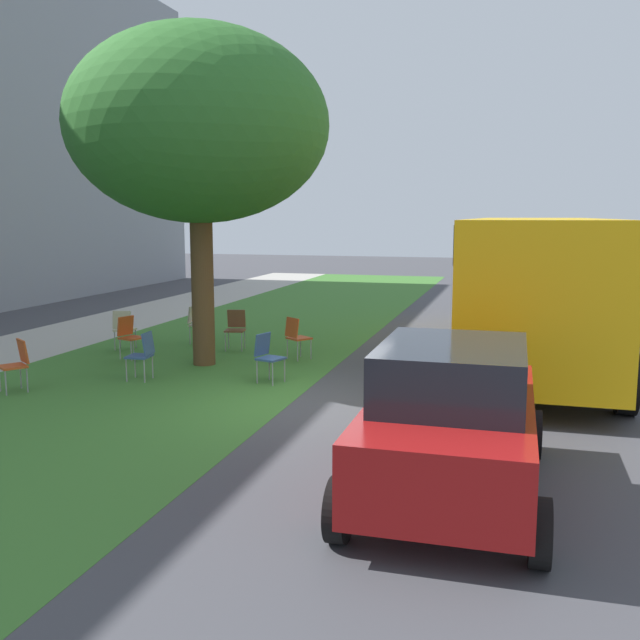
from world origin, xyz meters
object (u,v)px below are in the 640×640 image
object	(u,v)px
chair_2	(236,326)
street_tree	(199,127)
chair_5	(196,321)
parked_car	(452,419)
chair_6	(143,352)
chair_4	(129,334)
chair_0	(17,361)
chair_7	(124,327)
chair_3	(267,354)
school_bus	(536,274)
chair_1	(296,335)

from	to	relation	value
chair_2	street_tree	bearing A→B (deg)	179.78
chair_5	parked_car	xyz separation A→B (m)	(-7.50, -6.53, 0.32)
chair_6	chair_4	bearing A→B (deg)	37.05
street_tree	chair_0	world-z (taller)	street_tree
chair_4	chair_7	xyz separation A→B (m)	(0.82, 0.63, 0.00)
chair_2	chair_5	xyz separation A→B (m)	(0.49, 1.18, 0.00)
chair_0	chair_6	distance (m)	2.08
chair_0	chair_4	distance (m)	3.00
chair_7	chair_3	bearing A→B (deg)	-116.46
street_tree	chair_2	distance (m)	4.40
chair_0	chair_5	size ratio (longest dim) A/B	1.00
chair_2	parked_car	xyz separation A→B (m)	(-7.02, -5.34, 0.32)
chair_3	chair_7	bearing A→B (deg)	63.54
chair_6	school_bus	distance (m)	7.96
chair_3	chair_4	xyz separation A→B (m)	(1.22, 3.47, 0.00)
chair_6	street_tree	bearing A→B (deg)	-16.25
chair_1	chair_6	size ratio (longest dim) A/B	1.00
school_bus	chair_4	bearing A→B (deg)	106.00
chair_5	chair_7	size ratio (longest dim) A/B	1.00
chair_7	chair_0	bearing A→B (deg)	-175.92
chair_4	parked_car	bearing A→B (deg)	-127.88
street_tree	chair_2	xyz separation A→B (m)	(1.62, -0.01, -4.09)
street_tree	chair_0	xyz separation A→B (m)	(-2.86, 2.09, -4.09)
chair_7	chair_4	bearing A→B (deg)	-142.50
chair_1	chair_7	world-z (taller)	same
chair_4	chair_7	distance (m)	1.03
street_tree	chair_5	size ratio (longest dim) A/B	7.36
chair_7	parked_car	xyz separation A→B (m)	(-6.32, -7.71, 0.32)
school_bus	chair_7	bearing A→B (deg)	99.74
parked_car	street_tree	bearing A→B (deg)	44.76
chair_0	parked_car	distance (m)	7.86
street_tree	chair_3	xyz separation A→B (m)	(-1.11, -1.74, -4.09)
chair_2	chair_7	distance (m)	2.46
chair_3	street_tree	bearing A→B (deg)	57.46
chair_0	school_bus	xyz separation A→B (m)	(5.28, -8.40, 1.24)
street_tree	chair_4	bearing A→B (deg)	86.30
chair_2	chair_4	world-z (taller)	same
chair_2	parked_car	world-z (taller)	parked_car
street_tree	chair_4	xyz separation A→B (m)	(0.11, 1.73, -4.09)
chair_1	chair_3	xyz separation A→B (m)	(-2.05, -0.12, 0.00)
chair_7	school_bus	xyz separation A→B (m)	(1.49, -8.67, 1.24)
chair_3	parked_car	world-z (taller)	parked_car
chair_2	parked_car	bearing A→B (deg)	-142.71
chair_3	chair_6	xyz separation A→B (m)	(-0.46, 2.20, 0.00)
chair_0	school_bus	bearing A→B (deg)	-57.83
chair_0	chair_6	xyz separation A→B (m)	(1.29, -1.63, 0.00)
chair_1	school_bus	size ratio (longest dim) A/B	0.08
street_tree	parked_car	world-z (taller)	street_tree
chair_4	chair_5	distance (m)	2.07
chair_3	chair_2	bearing A→B (deg)	32.43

